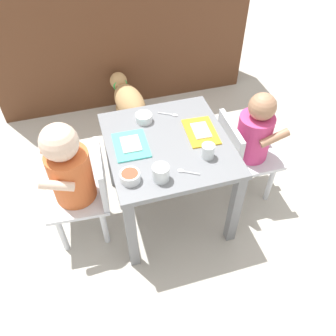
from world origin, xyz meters
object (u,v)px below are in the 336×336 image
seated_child_right (252,137)px  food_tray_right (201,131)px  seated_child_left (72,172)px  spoon_by_left_tray (170,114)px  dining_table (168,156)px  spoon_by_right_tray (186,172)px  water_cup_right (208,151)px  food_tray_left (131,145)px  dog (128,100)px  cereal_bowl_right_side (144,118)px  water_cup_left (161,174)px  veggie_bowl_near (130,177)px

seated_child_right → food_tray_right: (-0.27, 0.01, 0.09)m
seated_child_left → spoon_by_left_tray: 0.54m
dining_table → spoon_by_right_tray: size_ratio=6.39×
dining_table → water_cup_right: 0.22m
food_tray_left → food_tray_right: bearing=0.0°
dog → seated_child_left: bearing=-117.0°
water_cup_right → cereal_bowl_right_side: (-0.20, 0.31, -0.01)m
seated_child_left → spoon_by_right_tray: bearing=-22.8°
dining_table → spoon_by_left_tray: (0.07, 0.19, 0.09)m
water_cup_left → spoon_by_left_tray: (0.16, 0.39, -0.03)m
seated_child_right → spoon_by_right_tray: bearing=-153.1°
seated_child_left → water_cup_right: (0.57, -0.13, 0.08)m
veggie_bowl_near → water_cup_right: bearing=6.9°
veggie_bowl_near → spoon_by_left_tray: 0.46m
spoon_by_right_tray → food_tray_right: bearing=56.2°
seated_child_left → cereal_bowl_right_side: size_ratio=8.49×
food_tray_left → water_cup_right: 0.34m
dog → food_tray_right: bearing=-74.4°
cereal_bowl_right_side → spoon_by_left_tray: cereal_bowl_right_side is taller
seated_child_left → food_tray_right: 0.61m
dining_table → spoon_by_right_tray: (0.02, -0.20, 0.09)m
water_cup_right → spoon_by_right_tray: bearing=-152.1°
dog → spoon_by_left_tray: size_ratio=4.81×
food_tray_right → spoon_by_left_tray: size_ratio=2.26×
dining_table → food_tray_left: size_ratio=3.04×
dining_table → water_cup_right: (0.14, -0.14, 0.11)m
dining_table → seated_child_right: seated_child_right is taller
veggie_bowl_near → spoon_by_right_tray: size_ratio=0.89×
food_tray_left → water_cup_right: water_cup_right is taller
dog → spoon_by_right_tray: 1.01m
seated_child_left → food_tray_right: bearing=2.9°
dining_table → spoon_by_right_tray: spoon_by_right_tray is taller
food_tray_left → water_cup_left: size_ratio=2.79×
seated_child_left → water_cup_right: 0.59m
seated_child_left → spoon_by_right_tray: (0.45, -0.19, 0.06)m
water_cup_right → spoon_by_right_tray: 0.14m
dog → water_cup_right: size_ratio=7.03×
dog → food_tray_right: 0.82m
water_cup_right → cereal_bowl_right_side: 0.37m
seated_child_right → dining_table: bearing=-178.4°
dog → food_tray_right: size_ratio=2.13×
food_tray_left → veggie_bowl_near: size_ratio=2.35×
food_tray_left → cereal_bowl_right_side: size_ratio=2.42×
cereal_bowl_right_side → spoon_by_left_tray: 0.14m
dining_table → food_tray_right: 0.19m
water_cup_right → water_cup_left: bearing=-163.1°
spoon_by_left_tray → seated_child_right: bearing=-25.5°
seated_child_left → spoon_by_left_tray: size_ratio=7.33×
food_tray_right → water_cup_left: (-0.26, -0.23, 0.02)m
food_tray_right → seated_child_left: bearing=-177.1°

